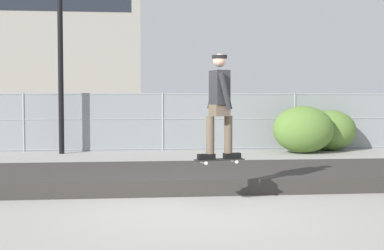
{
  "coord_description": "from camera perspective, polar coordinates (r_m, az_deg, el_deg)",
  "views": [
    {
      "loc": [
        -0.83,
        -7.91,
        1.72
      ],
      "look_at": [
        0.29,
        2.82,
        1.15
      ],
      "focal_mm": 49.87,
      "sensor_mm": 36.0,
      "label": 1
    }
  ],
  "objects": [
    {
      "name": "parked_car_mid",
      "position": [
        21.11,
        7.89,
        0.58
      ],
      "size": [
        4.44,
        2.02,
        1.66
      ],
      "color": "#B7BABF",
      "rests_on": "ground_plane"
    },
    {
      "name": "skater",
      "position": [
        8.44,
        2.95,
        2.68
      ],
      "size": [
        0.72,
        0.62,
        1.67
      ],
      "color": "black",
      "rests_on": "skateboard"
    },
    {
      "name": "skateboard",
      "position": [
        8.5,
        2.93,
        -3.75
      ],
      "size": [
        0.82,
        0.37,
        0.07
      ],
      "color": "black"
    },
    {
      "name": "chain_fence",
      "position": [
        17.1,
        -3.14,
        0.36
      ],
      "size": [
        17.44,
        0.06,
        1.85
      ],
      "color": "gray",
      "rests_on": "ground_plane"
    },
    {
      "name": "shrub_left",
      "position": [
        16.7,
        11.82,
        -0.48
      ],
      "size": [
        1.88,
        1.53,
        1.45
      ],
      "color": "#567A33",
      "rests_on": "ground_plane"
    },
    {
      "name": "library_building",
      "position": [
        59.08,
        -16.14,
        9.73
      ],
      "size": [
        21.32,
        14.91,
        17.51
      ],
      "color": "gray",
      "rests_on": "ground_plane"
    },
    {
      "name": "shrub_center",
      "position": [
        17.73,
        14.53,
        -0.55
      ],
      "size": [
        1.69,
        1.38,
        1.3
      ],
      "color": "#567A33",
      "rests_on": "ground_plane"
    },
    {
      "name": "gravel_berm",
      "position": [
        10.61,
        -1.38,
        -5.54
      ],
      "size": [
        11.89,
        2.8,
        0.29
      ],
      "primitive_type": "cube",
      "color": "#33302D",
      "rests_on": "ground_plane"
    },
    {
      "name": "ground_plane",
      "position": [
        8.14,
        0.05,
        -9.2
      ],
      "size": [
        120.0,
        120.0,
        0.0
      ],
      "primitive_type": "plane",
      "color": "gray"
    },
    {
      "name": "parked_car_near",
      "position": [
        20.5,
        -11.36,
        0.48
      ],
      "size": [
        4.4,
        1.95,
        1.66
      ],
      "color": "silver",
      "rests_on": "ground_plane"
    }
  ]
}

